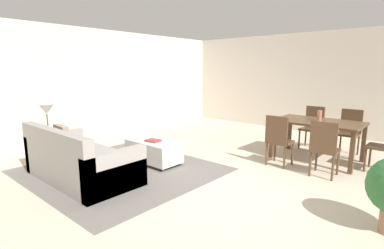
% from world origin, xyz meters
% --- Properties ---
extents(ground_plane, '(10.80, 10.80, 0.00)m').
position_xyz_m(ground_plane, '(0.00, 0.00, 0.00)').
color(ground_plane, beige).
extents(wall_back, '(9.00, 0.12, 2.70)m').
position_xyz_m(wall_back, '(0.00, 5.00, 1.35)').
color(wall_back, beige).
rests_on(wall_back, ground_plane).
extents(wall_left, '(0.12, 11.00, 2.70)m').
position_xyz_m(wall_left, '(-4.50, 0.50, 1.35)').
color(wall_left, beige).
rests_on(wall_left, ground_plane).
extents(area_rug, '(3.00, 2.80, 0.01)m').
position_xyz_m(area_rug, '(-1.87, -0.38, 0.00)').
color(area_rug, slate).
rests_on(area_rug, ground_plane).
extents(couch, '(1.97, 0.99, 0.86)m').
position_xyz_m(couch, '(-2.00, -1.06, 0.29)').
color(couch, gray).
rests_on(couch, ground_plane).
extents(ottoman_table, '(1.04, 0.53, 0.42)m').
position_xyz_m(ottoman_table, '(-1.73, 0.25, 0.24)').
color(ottoman_table, silver).
rests_on(ottoman_table, ground_plane).
extents(side_table, '(0.40, 0.40, 0.56)m').
position_xyz_m(side_table, '(-3.28, -0.97, 0.44)').
color(side_table, olive).
rests_on(side_table, ground_plane).
extents(table_lamp, '(0.26, 0.26, 0.53)m').
position_xyz_m(table_lamp, '(-3.28, -0.97, 0.97)').
color(table_lamp, brown).
rests_on(table_lamp, side_table).
extents(dining_table, '(1.55, 0.96, 0.76)m').
position_xyz_m(dining_table, '(0.44, 2.45, 0.67)').
color(dining_table, '#513823').
rests_on(dining_table, ground_plane).
extents(dining_chair_near_left, '(0.40, 0.40, 0.92)m').
position_xyz_m(dining_chair_near_left, '(0.05, 1.62, 0.52)').
color(dining_chair_near_left, '#513823').
rests_on(dining_chair_near_left, ground_plane).
extents(dining_chair_near_right, '(0.42, 0.42, 0.92)m').
position_xyz_m(dining_chair_near_right, '(0.85, 1.57, 0.52)').
color(dining_chair_near_right, '#513823').
rests_on(dining_chair_near_right, ground_plane).
extents(dining_chair_far_left, '(0.42, 0.42, 0.92)m').
position_xyz_m(dining_chair_far_left, '(0.06, 3.30, 0.52)').
color(dining_chair_far_left, '#513823').
rests_on(dining_chair_far_left, ground_plane).
extents(dining_chair_far_right, '(0.41, 0.41, 0.92)m').
position_xyz_m(dining_chair_far_right, '(0.80, 3.28, 0.52)').
color(dining_chair_far_right, '#513823').
rests_on(dining_chair_far_right, ground_plane).
extents(vase_centerpiece, '(0.08, 0.08, 0.20)m').
position_xyz_m(vase_centerpiece, '(0.46, 2.44, 0.86)').
color(vase_centerpiece, '#B26659').
rests_on(vase_centerpiece, dining_table).
extents(book_on_ottoman, '(0.28, 0.23, 0.03)m').
position_xyz_m(book_on_ottoman, '(-1.71, 0.22, 0.44)').
color(book_on_ottoman, maroon).
rests_on(book_on_ottoman, ottoman_table).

